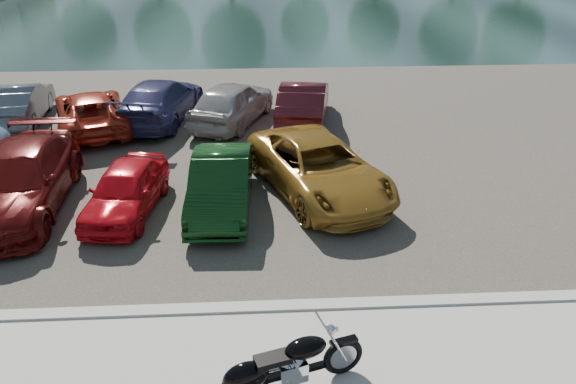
# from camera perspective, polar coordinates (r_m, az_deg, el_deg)

# --- Properties ---
(kerb) EXTENTS (60.00, 0.30, 0.14)m
(kerb) POSITION_cam_1_polar(r_m,az_deg,el_deg) (10.82, -1.60, -11.70)
(kerb) COLOR beige
(kerb) RESTS_ON ground
(parking_lot) EXTENTS (60.00, 18.00, 0.04)m
(parking_lot) POSITION_cam_1_polar(r_m,az_deg,el_deg) (18.73, -2.44, 5.55)
(parking_lot) COLOR #403933
(parking_lot) RESTS_ON ground
(river) EXTENTS (120.00, 40.00, 0.00)m
(river) POSITION_cam_1_polar(r_m,az_deg,el_deg) (46.96, -3.09, 18.44)
(river) COLOR #182B2A
(river) RESTS_ON ground
(motorcycle) EXTENTS (2.27, 1.00, 1.05)m
(motorcycle) POSITION_cam_1_polar(r_m,az_deg,el_deg) (8.96, -0.72, -17.33)
(motorcycle) COLOR black
(motorcycle) RESTS_ON promenade
(car_3) EXTENTS (2.43, 5.40, 1.54)m
(car_3) POSITION_cam_1_polar(r_m,az_deg,el_deg) (15.37, -25.59, 1.07)
(car_3) COLOR #550D0C
(car_3) RESTS_ON parking_lot
(car_4) EXTENTS (1.90, 3.75, 1.22)m
(car_4) POSITION_cam_1_polar(r_m,az_deg,el_deg) (14.32, -16.16, 0.24)
(car_4) COLOR red
(car_4) RESTS_ON parking_lot
(car_5) EXTENTS (1.54, 4.14, 1.35)m
(car_5) POSITION_cam_1_polar(r_m,az_deg,el_deg) (14.01, -6.82, 0.85)
(car_5) COLOR #0E3512
(car_5) RESTS_ON parking_lot
(car_6) EXTENTS (4.07, 5.73, 1.45)m
(car_6) POSITION_cam_1_polar(r_m,az_deg,el_deg) (14.70, 3.17, 2.52)
(car_6) COLOR #A47426
(car_6) RESTS_ON parking_lot
(car_9) EXTENTS (1.89, 4.31, 1.38)m
(car_9) POSITION_cam_1_polar(r_m,az_deg,el_deg) (22.02, -25.57, 8.17)
(car_9) COLOR slate
(car_9) RESTS_ON parking_lot
(car_10) EXTENTS (3.58, 5.18, 1.32)m
(car_10) POSITION_cam_1_polar(r_m,az_deg,el_deg) (20.30, -19.39, 7.77)
(car_10) COLOR #AF321D
(car_10) RESTS_ON parking_lot
(car_11) EXTENTS (2.93, 5.33, 1.46)m
(car_11) POSITION_cam_1_polar(r_m,az_deg,el_deg) (20.55, -12.86, 9.07)
(car_11) COLOR navy
(car_11) RESTS_ON parking_lot
(car_12) EXTENTS (3.28, 4.78, 1.51)m
(car_12) POSITION_cam_1_polar(r_m,az_deg,el_deg) (19.84, -5.72, 9.05)
(car_12) COLOR #A5A4A1
(car_12) RESTS_ON parking_lot
(car_13) EXTENTS (2.27, 4.70, 1.48)m
(car_13) POSITION_cam_1_polar(r_m,az_deg,el_deg) (19.77, 1.60, 9.07)
(car_13) COLOR #4B141B
(car_13) RESTS_ON parking_lot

